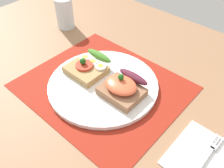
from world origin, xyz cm
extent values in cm
cube|color=#996C4C|center=(0.00, 0.00, -1.60)|extent=(120.00, 90.00, 3.20)
cube|color=maroon|center=(0.00, 0.00, 0.15)|extent=(38.42, 33.19, 0.30)
cylinder|color=white|center=(0.00, 0.00, 0.82)|extent=(27.58, 27.58, 1.05)
cube|color=tan|center=(-6.05, 0.44, 2.26)|extent=(9.47, 8.23, 1.81)
cylinder|color=red|center=(-6.56, -0.17, 3.46)|extent=(4.58, 4.58, 0.60)
ellipsoid|color=#428127|center=(-6.05, 4.96, 4.06)|extent=(8.33, 2.20, 1.80)
sphere|color=#1E5919|center=(-7.03, 0.44, 4.56)|extent=(1.60, 1.60, 1.60)
cylinder|color=white|center=(-8.89, 2.47, 3.41)|extent=(3.06, 3.06, 0.50)
cylinder|color=yellow|center=(-8.89, 2.47, 3.74)|extent=(1.38, 1.38, 0.16)
cylinder|color=white|center=(-6.05, 2.63, 3.41)|extent=(3.06, 3.06, 0.50)
cylinder|color=yellow|center=(-6.05, 2.63, 3.74)|extent=(1.38, 1.38, 0.16)
cylinder|color=white|center=(-3.21, 2.51, 3.41)|extent=(3.06, 3.06, 0.50)
cylinder|color=yellow|center=(-3.21, 2.51, 3.74)|extent=(1.38, 1.38, 0.16)
cube|color=#96684A|center=(6.05, -0.07, 2.30)|extent=(9.74, 7.85, 1.90)
ellipsoid|color=#EF643D|center=(5.77, 0.47, 4.30)|extent=(7.99, 6.28, 2.10)
ellipsoid|color=#591F30|center=(6.05, 4.26, 4.15)|extent=(8.28, 2.20, 1.80)
sphere|color=#1E5919|center=(5.25, 0.53, 6.05)|extent=(1.40, 1.40, 1.40)
cube|color=white|center=(29.50, -1.71, 0.30)|extent=(14.60, 13.60, 0.60)
cube|color=#B7B7BC|center=(28.66, -3.71, 0.76)|extent=(0.80, 10.01, 0.32)
cube|color=#B7B7BC|center=(28.66, 1.49, 0.76)|extent=(1.50, 1.20, 0.32)
cube|color=#B7B7BC|center=(28.01, 3.49, 0.76)|extent=(0.32, 2.80, 0.32)
cube|color=#B7B7BC|center=(28.66, 3.49, 0.76)|extent=(0.32, 2.80, 0.32)
cube|color=#B7B7BC|center=(29.31, 3.49, 0.76)|extent=(0.32, 2.80, 0.32)
cylinder|color=silver|center=(-29.80, 13.32, 5.03)|extent=(5.75, 5.75, 10.05)
camera|label=1|loc=(31.74, -32.14, 43.24)|focal=39.47mm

